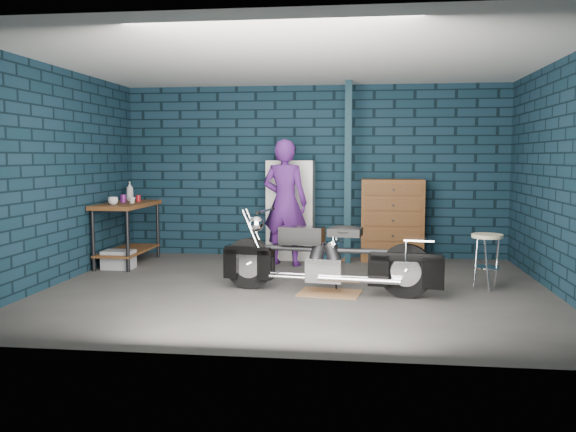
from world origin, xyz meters
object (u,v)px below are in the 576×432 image
Objects in this scene: motorcycle at (330,252)px; person at (285,203)px; workbench at (127,233)px; tool_chest at (392,220)px; locker at (291,210)px; storage_bin at (119,260)px; shop_stool at (487,262)px.

motorcycle is 2.00m from person.
tool_chest reaches higher than workbench.
person reaches higher than workbench.
motorcycle is at bearing -72.72° from locker.
workbench is 0.51m from storage_bin.
locker is at bearing 143.35° from shop_stool.
locker is at bearing 115.38° from motorcycle.
workbench is 0.92× the size of locker.
motorcycle reaches higher than storage_bin.
locker is (2.34, 0.78, 0.31)m from workbench.
motorcycle is 5.20× the size of storage_bin.
tool_chest reaches higher than motorcycle.
workbench is 3.32× the size of storage_bin.
person is at bearing -159.76° from tool_chest.
storage_bin is 0.63× the size of shop_stool.
locker is at bearing 180.00° from tool_chest.
workbench is 3.47m from motorcycle.
tool_chest is at bearing 118.21° from shop_stool.
storage_bin is 4.09m from tool_chest.
shop_stool is (2.61, -1.35, -0.59)m from person.
tool_chest is at bearing 79.18° from motorcycle.
person reaches higher than motorcycle.
workbench is 0.76× the size of person.
locker is at bearing 26.95° from storage_bin.
tool_chest is at bearing 11.35° from workbench.
shop_stool is at bearing 21.86° from motorcycle.
person is 1.70m from tool_chest.
workbench is at bearing 166.94° from shop_stool.
storage_bin is 0.34× the size of tool_chest.
locker reaches higher than workbench.
workbench is 0.64× the size of motorcycle.
motorcycle is 2.52m from tool_chest.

